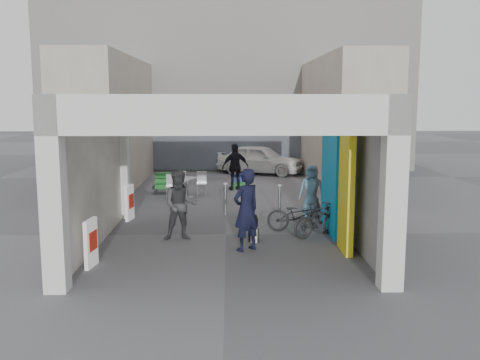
{
  "coord_description": "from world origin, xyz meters",
  "views": [
    {
      "loc": [
        0.09,
        -13.27,
        3.41
      ],
      "look_at": [
        0.38,
        1.0,
        1.25
      ],
      "focal_mm": 40.0,
      "sensor_mm": 36.0,
      "label": 1
    }
  ],
  "objects_px": {
    "man_elderly": "(312,190)",
    "man_back_turned": "(180,205)",
    "produce_stand": "(169,185)",
    "bicycle_front": "(300,215)",
    "bicycle_rear": "(318,220)",
    "white_van": "(260,159)",
    "man_crates": "(235,167)",
    "cafe_set": "(185,188)",
    "man_with_dog": "(246,210)",
    "border_collie": "(254,230)"
  },
  "relations": [
    {
      "from": "man_elderly",
      "to": "man_crates",
      "type": "xyz_separation_m",
      "value": [
        -2.19,
        4.6,
        0.12
      ]
    },
    {
      "from": "man_elderly",
      "to": "man_crates",
      "type": "height_order",
      "value": "man_crates"
    },
    {
      "from": "man_crates",
      "to": "man_elderly",
      "type": "bearing_deg",
      "value": 98.45
    },
    {
      "from": "border_collie",
      "to": "bicycle_front",
      "type": "bearing_deg",
      "value": 38.64
    },
    {
      "from": "cafe_set",
      "to": "man_crates",
      "type": "bearing_deg",
      "value": 34.68
    },
    {
      "from": "man_with_dog",
      "to": "produce_stand",
      "type": "bearing_deg",
      "value": -108.34
    },
    {
      "from": "cafe_set",
      "to": "bicycle_rear",
      "type": "height_order",
      "value": "bicycle_rear"
    },
    {
      "from": "bicycle_front",
      "to": "man_crates",
      "type": "bearing_deg",
      "value": 26.83
    },
    {
      "from": "cafe_set",
      "to": "border_collie",
      "type": "bearing_deg",
      "value": -70.83
    },
    {
      "from": "man_with_dog",
      "to": "man_elderly",
      "type": "xyz_separation_m",
      "value": [
        2.04,
        3.64,
        -0.18
      ]
    },
    {
      "from": "man_crates",
      "to": "white_van",
      "type": "distance_m",
      "value": 4.62
    },
    {
      "from": "white_van",
      "to": "produce_stand",
      "type": "bearing_deg",
      "value": 167.32
    },
    {
      "from": "man_elderly",
      "to": "bicycle_rear",
      "type": "xyz_separation_m",
      "value": [
        -0.21,
        -2.48,
        -0.32
      ]
    },
    {
      "from": "cafe_set",
      "to": "man_crates",
      "type": "xyz_separation_m",
      "value": [
        1.81,
        1.25,
        0.59
      ]
    },
    {
      "from": "white_van",
      "to": "bicycle_front",
      "type": "bearing_deg",
      "value": -155.17
    },
    {
      "from": "cafe_set",
      "to": "white_van",
      "type": "xyz_separation_m",
      "value": [
        3.01,
        5.71,
        0.38
      ]
    },
    {
      "from": "produce_stand",
      "to": "bicycle_front",
      "type": "xyz_separation_m",
      "value": [
        4.05,
        -5.91,
        0.15
      ]
    },
    {
      "from": "produce_stand",
      "to": "man_with_dog",
      "type": "distance_m",
      "value": 8.03
    },
    {
      "from": "man_back_turned",
      "to": "man_crates",
      "type": "bearing_deg",
      "value": 73.42
    },
    {
      "from": "man_back_turned",
      "to": "white_van",
      "type": "height_order",
      "value": "man_back_turned"
    },
    {
      "from": "produce_stand",
      "to": "bicycle_front",
      "type": "bearing_deg",
      "value": -65.78
    },
    {
      "from": "white_van",
      "to": "man_elderly",
      "type": "bearing_deg",
      "value": -150.9
    },
    {
      "from": "cafe_set",
      "to": "produce_stand",
      "type": "xyz_separation_m",
      "value": [
        -0.65,
        0.58,
        -0.0
      ]
    },
    {
      "from": "bicycle_rear",
      "to": "white_van",
      "type": "xyz_separation_m",
      "value": [
        -0.78,
        11.53,
        0.23
      ]
    },
    {
      "from": "border_collie",
      "to": "bicycle_front",
      "type": "distance_m",
      "value": 1.52
    },
    {
      "from": "produce_stand",
      "to": "man_elderly",
      "type": "distance_m",
      "value": 6.1
    },
    {
      "from": "produce_stand",
      "to": "man_back_turned",
      "type": "distance_m",
      "value": 6.72
    },
    {
      "from": "man_with_dog",
      "to": "bicycle_front",
      "type": "bearing_deg",
      "value": -168.45
    },
    {
      "from": "bicycle_front",
      "to": "man_back_turned",
      "type": "bearing_deg",
      "value": 116.5
    },
    {
      "from": "man_crates",
      "to": "bicycle_front",
      "type": "height_order",
      "value": "man_crates"
    },
    {
      "from": "cafe_set",
      "to": "man_back_turned",
      "type": "xyz_separation_m",
      "value": [
        0.39,
        -6.04,
        0.57
      ]
    },
    {
      "from": "bicycle_rear",
      "to": "cafe_set",
      "type": "bearing_deg",
      "value": 3.08
    },
    {
      "from": "man_elderly",
      "to": "white_van",
      "type": "bearing_deg",
      "value": 113.15
    },
    {
      "from": "man_elderly",
      "to": "bicycle_front",
      "type": "bearing_deg",
      "value": -90.06
    },
    {
      "from": "man_with_dog",
      "to": "white_van",
      "type": "height_order",
      "value": "man_with_dog"
    },
    {
      "from": "produce_stand",
      "to": "bicycle_front",
      "type": "relative_size",
      "value": 0.66
    },
    {
      "from": "cafe_set",
      "to": "white_van",
      "type": "bearing_deg",
      "value": 62.19
    },
    {
      "from": "cafe_set",
      "to": "man_elderly",
      "type": "relative_size",
      "value": 0.91
    },
    {
      "from": "cafe_set",
      "to": "man_elderly",
      "type": "xyz_separation_m",
      "value": [
        4.0,
        -3.34,
        0.47
      ]
    },
    {
      "from": "produce_stand",
      "to": "bicycle_front",
      "type": "height_order",
      "value": "bicycle_front"
    },
    {
      "from": "border_collie",
      "to": "bicycle_rear",
      "type": "distance_m",
      "value": 1.68
    },
    {
      "from": "bicycle_front",
      "to": "produce_stand",
      "type": "bearing_deg",
      "value": 47.71
    },
    {
      "from": "border_collie",
      "to": "man_back_turned",
      "type": "xyz_separation_m",
      "value": [
        -1.78,
        0.18,
        0.59
      ]
    },
    {
      "from": "man_elderly",
      "to": "white_van",
      "type": "xyz_separation_m",
      "value": [
        -0.99,
        9.05,
        -0.09
      ]
    },
    {
      "from": "cafe_set",
      "to": "bicycle_front",
      "type": "height_order",
      "value": "bicycle_front"
    },
    {
      "from": "bicycle_rear",
      "to": "white_van",
      "type": "bearing_deg",
      "value": -26.1
    },
    {
      "from": "cafe_set",
      "to": "man_back_turned",
      "type": "height_order",
      "value": "man_back_turned"
    },
    {
      "from": "man_elderly",
      "to": "man_back_turned",
      "type": "bearing_deg",
      "value": -126.37
    },
    {
      "from": "man_back_turned",
      "to": "man_elderly",
      "type": "distance_m",
      "value": 4.51
    },
    {
      "from": "bicycle_rear",
      "to": "bicycle_front",
      "type": "bearing_deg",
      "value": 9.23
    }
  ]
}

